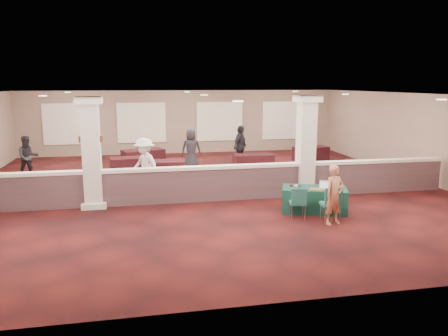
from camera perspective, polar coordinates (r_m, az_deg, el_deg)
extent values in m
plane|color=#481212|center=(14.95, -2.51, -2.78)|extent=(16.00, 16.00, 0.00)
cube|color=#83675A|center=(22.55, -5.61, 5.99)|extent=(16.00, 0.04, 3.20)
cube|color=#83675A|center=(7.00, 7.29, -5.47)|extent=(16.00, 0.04, 3.20)
cube|color=#83675A|center=(17.69, 24.06, 3.69)|extent=(0.04, 16.00, 3.20)
cube|color=white|center=(14.52, -2.62, 9.57)|extent=(16.00, 16.00, 0.02)
cube|color=#4D3436|center=(13.40, -1.57, -2.22)|extent=(15.60, 0.20, 1.00)
cube|color=white|center=(13.28, -1.58, 0.09)|extent=(15.60, 0.28, 0.10)
cube|color=silver|center=(13.08, -16.90, 1.89)|extent=(0.50, 0.50, 3.20)
cube|color=silver|center=(13.40, -16.53, -4.54)|extent=(0.70, 0.70, 0.16)
cube|color=silver|center=(12.94, -17.27, 8.46)|extent=(0.72, 0.72, 0.20)
cube|color=silver|center=(13.99, 10.63, 2.75)|extent=(0.50, 0.50, 3.20)
cube|color=silver|center=(14.29, 10.42, -3.29)|extent=(0.70, 0.70, 0.16)
cube|color=silver|center=(13.86, 10.85, 8.90)|extent=(0.72, 0.72, 0.20)
cylinder|color=brown|center=(13.06, -18.22, 3.57)|extent=(0.12, 0.12, 0.18)
cylinder|color=#F2E8CE|center=(13.06, -18.22, 3.57)|extent=(0.09, 0.09, 0.10)
cylinder|color=brown|center=(13.00, -15.77, 3.68)|extent=(0.12, 0.12, 0.18)
cylinder|color=#F2E8CE|center=(13.00, -15.77, 3.68)|extent=(0.09, 0.09, 0.10)
cube|color=#0E342C|center=(12.59, 11.68, -4.07)|extent=(1.97, 1.44, 0.68)
cube|color=#205F50|center=(11.75, 13.74, -4.63)|extent=(0.52, 0.52, 0.06)
cube|color=#205F50|center=(11.49, 14.14, -3.68)|extent=(0.46, 0.10, 0.45)
cylinder|color=slate|center=(11.58, 13.07, -6.11)|extent=(0.03, 0.03, 0.43)
cylinder|color=slate|center=(11.70, 14.90, -6.01)|extent=(0.03, 0.03, 0.43)
cylinder|color=slate|center=(11.94, 12.49, -5.57)|extent=(0.03, 0.03, 0.43)
cylinder|color=slate|center=(12.06, 14.28, -5.48)|extent=(0.03, 0.03, 0.43)
cube|color=#205F50|center=(11.89, 9.60, -4.51)|extent=(0.50, 0.50, 0.06)
cube|color=#205F50|center=(11.64, 9.78, -3.67)|extent=(0.41, 0.13, 0.41)
cylinder|color=slate|center=(11.75, 8.84, -5.80)|extent=(0.03, 0.03, 0.39)
cylinder|color=slate|center=(11.81, 10.54, -5.78)|extent=(0.03, 0.03, 0.39)
cylinder|color=slate|center=(12.09, 8.60, -5.32)|extent=(0.03, 0.03, 0.39)
cylinder|color=slate|center=(12.14, 10.26, -5.30)|extent=(0.03, 0.03, 0.39)
imported|color=tan|center=(11.50, 14.22, -3.41)|extent=(0.64, 0.52, 1.54)
cube|color=black|center=(15.13, -18.00, -1.81)|extent=(1.75, 0.93, 0.69)
cube|color=black|center=(16.76, -7.97, -0.18)|extent=(1.75, 1.03, 0.67)
cube|color=black|center=(18.26, 3.84, 0.81)|extent=(1.68, 0.90, 0.66)
cube|color=black|center=(17.86, -12.03, 0.34)|extent=(1.70, 1.02, 0.65)
cube|color=black|center=(19.43, -10.50, 1.34)|extent=(1.95, 1.44, 0.71)
cube|color=black|center=(20.80, 11.28, 1.86)|extent=(1.73, 1.15, 0.64)
imported|color=black|center=(18.12, -24.22, 1.30)|extent=(0.88, 0.70, 1.61)
imported|color=silver|center=(14.61, -10.32, 0.35)|extent=(1.14, 1.24, 1.81)
imported|color=black|center=(18.51, 2.13, 2.77)|extent=(1.05, 1.15, 1.81)
imported|color=black|center=(18.19, -4.31, 2.42)|extent=(0.92, 0.63, 1.70)
cube|color=silver|center=(12.47, 13.04, -2.61)|extent=(0.36, 0.31, 0.02)
cube|color=silver|center=(12.55, 13.03, -2.00)|extent=(0.29, 0.12, 0.21)
cube|color=#ADB9D0|center=(12.55, 13.03, -2.07)|extent=(0.26, 0.10, 0.18)
cube|color=#B0621C|center=(12.28, 12.01, -2.76)|extent=(0.45, 0.39, 0.03)
sphere|color=beige|center=(12.38, 9.40, -2.36)|extent=(0.10, 0.10, 0.10)
sphere|color=maroon|center=(12.52, 8.75, -2.22)|extent=(0.09, 0.09, 0.09)
sphere|color=#4A494E|center=(12.59, 9.82, -2.17)|extent=(0.10, 0.10, 0.10)
cube|color=#B71413|center=(12.29, 14.63, -2.90)|extent=(0.11, 0.06, 0.01)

